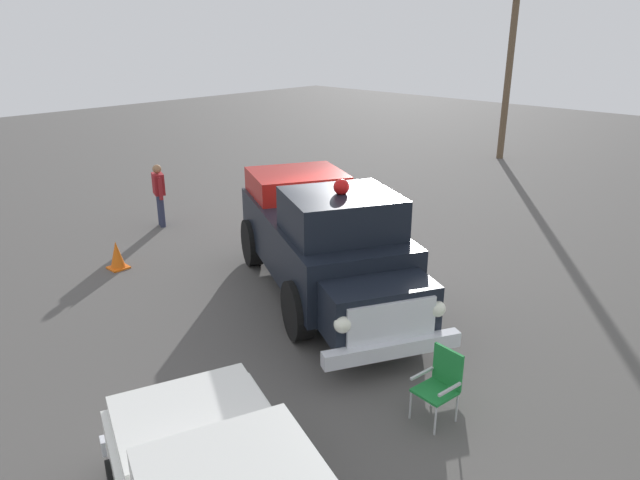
{
  "coord_description": "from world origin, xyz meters",
  "views": [
    {
      "loc": [
        -8.65,
        -7.38,
        5.1
      ],
      "look_at": [
        -0.74,
        0.16,
        1.07
      ],
      "focal_mm": 32.84,
      "sensor_mm": 36.0,
      "label": 1
    }
  ],
  "objects_px": {
    "vintage_fire_truck": "(324,238)",
    "spectator_standing": "(159,191)",
    "utility_pole": "(509,68)",
    "traffic_cone": "(117,255)",
    "lawn_chair_by_car": "(441,380)"
  },
  "relations": [
    {
      "from": "lawn_chair_by_car",
      "to": "spectator_standing",
      "type": "height_order",
      "value": "spectator_standing"
    },
    {
      "from": "utility_pole",
      "to": "traffic_cone",
      "type": "bearing_deg",
      "value": 177.81
    },
    {
      "from": "vintage_fire_truck",
      "to": "spectator_standing",
      "type": "xyz_separation_m",
      "value": [
        0.08,
        6.06,
        -0.23
      ]
    },
    {
      "from": "vintage_fire_truck",
      "to": "lawn_chair_by_car",
      "type": "xyz_separation_m",
      "value": [
        -1.78,
        -3.86,
        -0.61
      ]
    },
    {
      "from": "vintage_fire_truck",
      "to": "traffic_cone",
      "type": "relative_size",
      "value": 9.89
    },
    {
      "from": "traffic_cone",
      "to": "utility_pole",
      "type": "bearing_deg",
      "value": -2.19
    },
    {
      "from": "lawn_chair_by_car",
      "to": "utility_pole",
      "type": "height_order",
      "value": "utility_pole"
    },
    {
      "from": "lawn_chair_by_car",
      "to": "traffic_cone",
      "type": "relative_size",
      "value": 1.61
    },
    {
      "from": "utility_pole",
      "to": "lawn_chair_by_car",
      "type": "bearing_deg",
      "value": -155.11
    },
    {
      "from": "spectator_standing",
      "to": "vintage_fire_truck",
      "type": "bearing_deg",
      "value": -90.74
    },
    {
      "from": "vintage_fire_truck",
      "to": "utility_pole",
      "type": "height_order",
      "value": "utility_pole"
    },
    {
      "from": "utility_pole",
      "to": "traffic_cone",
      "type": "xyz_separation_m",
      "value": [
        -16.44,
        0.63,
        -3.22
      ]
    },
    {
      "from": "vintage_fire_truck",
      "to": "lawn_chair_by_car",
      "type": "height_order",
      "value": "vintage_fire_truck"
    },
    {
      "from": "spectator_standing",
      "to": "traffic_cone",
      "type": "distance_m",
      "value": 3.03
    },
    {
      "from": "vintage_fire_truck",
      "to": "traffic_cone",
      "type": "height_order",
      "value": "vintage_fire_truck"
    }
  ]
}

